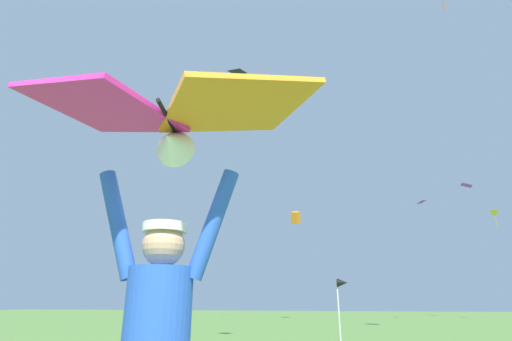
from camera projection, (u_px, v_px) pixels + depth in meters
held_stunt_kite at (170, 117)px, 2.25m from camera, size 1.74×1.10×0.40m
distant_kite_black_mid_right at (237, 71)px, 12.41m from camera, size 0.67×0.67×0.18m
distant_kite_yellow_low_right at (494, 214)px, 29.47m from camera, size 0.87×0.88×1.45m
distant_kite_yellow_high_right at (235, 76)px, 31.64m from camera, size 0.78×0.79×0.26m
distant_kite_orange_overhead_distant at (296, 218)px, 29.66m from camera, size 0.77×0.98×1.10m
distant_kite_purple_mid_left at (467, 185)px, 33.78m from camera, size 1.14×1.19×0.51m
distant_kite_purple_high_left at (421, 202)px, 29.45m from camera, size 0.65×0.65×0.26m
marker_flag at (342, 287)px, 10.24m from camera, size 0.30×0.24×1.83m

